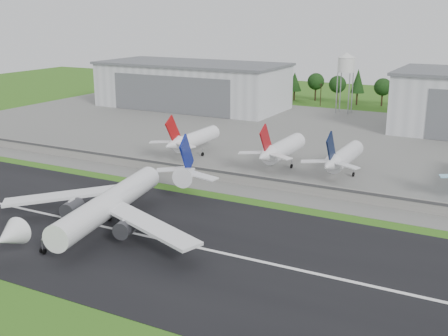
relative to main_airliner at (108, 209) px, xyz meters
The scene contains 13 objects.
ground 13.71m from the main_airliner, 48.35° to the right, with size 600.00×600.00×0.00m, color #315A15.
runway 9.80m from the main_airliner, ahead, with size 320.00×60.00×0.10m, color black.
runway_centerline 9.77m from the main_airliner, ahead, with size 220.00×1.00×0.02m, color white.
apron 110.86m from the main_airliner, 85.59° to the left, with size 320.00×150.00×0.10m, color slate.
blast_fence 46.31m from the main_airliner, 79.38° to the left, with size 240.00×0.61×3.50m.
hangar_west 171.14m from the main_airliner, 114.71° to the left, with size 97.00×44.00×23.20m.
water_tower 176.56m from the main_airliner, 88.85° to the left, with size 8.40×8.40×29.40m.
utility_poles 190.68m from the main_airliner, 87.44° to the left, with size 230.00×3.00×12.00m, color black, non-canonical shape.
treeline 205.66m from the main_airliner, 87.63° to the left, with size 320.00×16.00×22.00m, color black, non-canonical shape.
main_airliner is the anchor object (origin of this frame).
parked_jet_red_a 69.42m from the main_airliner, 105.32° to the left, with size 7.36×31.29×16.41m.
parked_jet_red_b 68.56m from the main_airliner, 77.72° to the left, with size 7.36×31.29×16.64m.
parked_jet_navy 75.39m from the main_airliner, 62.63° to the left, with size 7.36×31.29×16.42m.
Camera 1 is at (71.70, -84.73, 48.65)m, focal length 45.00 mm.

